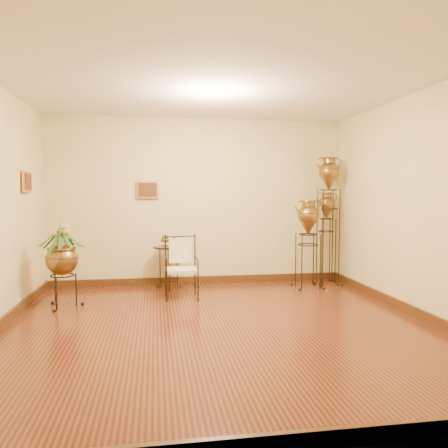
{
  "coord_description": "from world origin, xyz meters",
  "views": [
    {
      "loc": [
        -0.73,
        -4.89,
        1.54
      ],
      "look_at": [
        0.25,
        1.3,
        1.1
      ],
      "focal_mm": 35.0,
      "sensor_mm": 36.0,
      "label": 1
    }
  ],
  "objects": [
    {
      "name": "amphora_mid",
      "position": [
        2.15,
        2.15,
        0.8
      ],
      "size": [
        0.42,
        0.42,
        1.58
      ],
      "rotation": [
        0.0,
        0.0,
        -0.23
      ],
      "color": "black",
      "rests_on": "ground"
    },
    {
      "name": "side_table",
      "position": [
        -0.52,
        2.15,
        0.36
      ],
      "size": [
        0.58,
        0.58,
        0.87
      ],
      "rotation": [
        0.0,
        0.0,
        0.27
      ],
      "color": "black",
      "rests_on": "ground"
    },
    {
      "name": "planter_urn",
      "position": [
        -1.98,
        1.22,
        0.7
      ],
      "size": [
        0.84,
        0.84,
        1.26
      ],
      "rotation": [
        0.0,
        0.0,
        -0.31
      ],
      "color": "black",
      "rests_on": "ground"
    },
    {
      "name": "room_shell",
      "position": [
        -0.01,
        0.01,
        1.73
      ],
      "size": [
        5.02,
        5.02,
        2.81
      ],
      "color": "beige",
      "rests_on": "ground"
    },
    {
      "name": "armchair",
      "position": [
        -0.36,
        1.46,
        0.46
      ],
      "size": [
        0.52,
        0.48,
        0.91
      ],
      "rotation": [
        0.0,
        0.0,
        0.01
      ],
      "color": "black",
      "rests_on": "ground"
    },
    {
      "name": "amphora_short",
      "position": [
        1.73,
        1.87,
        0.73
      ],
      "size": [
        0.56,
        0.56,
        1.46
      ],
      "rotation": [
        0.0,
        0.0,
        0.34
      ],
      "color": "black",
      "rests_on": "ground"
    },
    {
      "name": "ground",
      "position": [
        0.0,
        0.0,
        0.0
      ],
      "size": [
        5.0,
        5.0,
        0.0
      ],
      "primitive_type": "plane",
      "color": "#5E3316",
      "rests_on": "ground"
    },
    {
      "name": "amphora_tall",
      "position": [
        2.15,
        2.07,
        1.11
      ],
      "size": [
        0.52,
        0.52,
        2.16
      ],
      "rotation": [
        0.0,
        0.0,
        -0.25
      ],
      "color": "black",
      "rests_on": "ground"
    }
  ]
}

